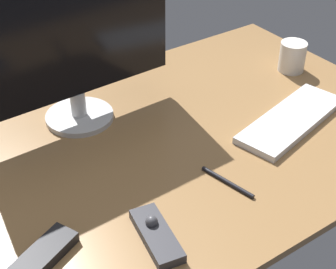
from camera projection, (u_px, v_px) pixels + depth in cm
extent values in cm
cube|color=olive|center=(156.00, 151.00, 129.57)|extent=(140.00, 84.00, 2.00)
cylinder|color=silver|center=(80.00, 117.00, 138.97)|extent=(17.86, 17.86, 1.45)
cylinder|color=silver|center=(78.00, 103.00, 136.56)|extent=(4.00, 4.00, 6.83)
cube|color=black|center=(69.00, 29.00, 124.41)|extent=(53.95, 4.51, 34.91)
cube|color=silver|center=(291.00, 120.00, 137.41)|extent=(37.32, 20.02, 1.84)
cube|color=#2D2D33|center=(157.00, 236.00, 103.81)|extent=(8.48, 16.60, 2.16)
sphere|color=#3F3F44|center=(152.00, 222.00, 104.78)|extent=(2.56, 2.56, 2.56)
cube|color=black|center=(41.00, 258.00, 99.09)|extent=(16.92, 11.65, 2.30)
cylinder|color=silver|center=(292.00, 57.00, 158.70)|extent=(7.90, 7.90, 9.06)
cylinder|color=black|center=(227.00, 182.00, 117.83)|extent=(3.86, 14.28, 0.98)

